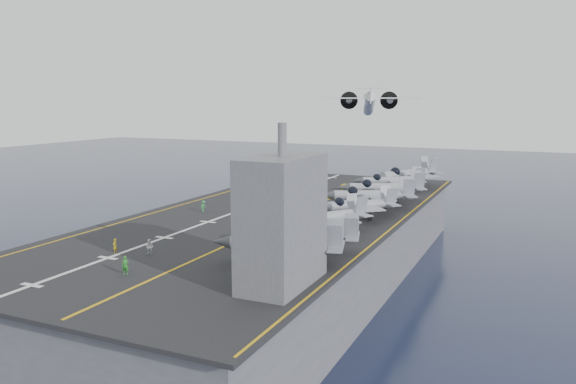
% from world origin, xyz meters
% --- Properties ---
extents(ground, '(500.00, 500.00, 0.00)m').
position_xyz_m(ground, '(0.00, 0.00, 0.00)').
color(ground, '#142135').
rests_on(ground, ground).
extents(hull, '(36.00, 90.00, 10.00)m').
position_xyz_m(hull, '(0.00, 0.00, 5.00)').
color(hull, '#56595E').
rests_on(hull, ground).
extents(flight_deck, '(38.00, 92.00, 0.40)m').
position_xyz_m(flight_deck, '(0.00, 0.00, 10.20)').
color(flight_deck, black).
rests_on(flight_deck, hull).
extents(foul_line, '(0.35, 90.00, 0.02)m').
position_xyz_m(foul_line, '(3.00, 0.00, 10.42)').
color(foul_line, gold).
rests_on(foul_line, flight_deck).
extents(landing_centerline, '(0.50, 90.00, 0.02)m').
position_xyz_m(landing_centerline, '(-6.00, 0.00, 10.42)').
color(landing_centerline, silver).
rests_on(landing_centerline, flight_deck).
extents(deck_edge_port, '(0.25, 90.00, 0.02)m').
position_xyz_m(deck_edge_port, '(-17.00, 0.00, 10.42)').
color(deck_edge_port, gold).
rests_on(deck_edge_port, flight_deck).
extents(deck_edge_stbd, '(0.25, 90.00, 0.02)m').
position_xyz_m(deck_edge_stbd, '(18.50, 0.00, 10.42)').
color(deck_edge_stbd, gold).
rests_on(deck_edge_stbd, flight_deck).
extents(island_superstructure, '(5.00, 10.00, 15.00)m').
position_xyz_m(island_superstructure, '(15.00, -30.00, 17.90)').
color(island_superstructure, '#56595E').
rests_on(island_superstructure, flight_deck).
extents(fighter_jet_1, '(15.85, 12.65, 4.82)m').
position_xyz_m(fighter_jet_1, '(12.78, -24.47, 12.81)').
color(fighter_jet_1, '#9398A1').
rests_on(fighter_jet_1, flight_deck).
extents(fighter_jet_2, '(14.59, 11.67, 4.43)m').
position_xyz_m(fighter_jet_2, '(13.14, -18.80, 12.61)').
color(fighter_jet_2, gray).
rests_on(fighter_jet_2, flight_deck).
extents(fighter_jet_3, '(15.15, 16.14, 4.67)m').
position_xyz_m(fighter_jet_3, '(11.64, -9.76, 12.73)').
color(fighter_jet_3, '#A2A9B2').
rests_on(fighter_jet_3, flight_deck).
extents(fighter_jet_4, '(15.73, 15.30, 4.58)m').
position_xyz_m(fighter_jet_4, '(12.74, 0.23, 12.69)').
color(fighter_jet_4, '#8E959C').
rests_on(fighter_jet_4, flight_deck).
extents(fighter_jet_5, '(17.57, 15.52, 5.10)m').
position_xyz_m(fighter_jet_5, '(12.72, 8.02, 12.95)').
color(fighter_jet_5, '#9FA8B0').
rests_on(fighter_jet_5, flight_deck).
extents(fighter_jet_6, '(17.55, 15.30, 5.11)m').
position_xyz_m(fighter_jet_6, '(12.57, 16.22, 12.96)').
color(fighter_jet_6, '#9EA7B0').
rests_on(fighter_jet_6, flight_deck).
extents(fighter_jet_7, '(16.05, 14.21, 4.66)m').
position_xyz_m(fighter_jet_7, '(11.16, 26.30, 12.73)').
color(fighter_jet_7, '#9FA7AE').
rests_on(fighter_jet_7, flight_deck).
extents(fighter_jet_8, '(17.72, 19.55, 5.65)m').
position_xyz_m(fighter_jet_8, '(12.50, 33.38, 13.23)').
color(fighter_jet_8, gray).
rests_on(fighter_jet_8, flight_deck).
extents(tow_cart_a, '(2.46, 1.88, 1.32)m').
position_xyz_m(tow_cart_a, '(3.97, -17.02, 11.06)').
color(tow_cart_a, '#BEA60F').
rests_on(tow_cart_a, flight_deck).
extents(tow_cart_b, '(2.13, 1.64, 1.14)m').
position_xyz_m(tow_cart_b, '(5.41, 3.97, 10.97)').
color(tow_cart_b, gold).
rests_on(tow_cart_b, flight_deck).
extents(tow_cart_c, '(2.10, 1.73, 1.08)m').
position_xyz_m(tow_cart_c, '(2.69, 24.96, 10.94)').
color(tow_cart_c, yellow).
rests_on(tow_cart_c, flight_deck).
extents(crew_1, '(0.75, 1.04, 1.63)m').
position_xyz_m(crew_1, '(-6.76, -27.97, 11.22)').
color(crew_1, yellow).
rests_on(crew_1, flight_deck).
extents(crew_3, '(0.72, 1.05, 1.73)m').
position_xyz_m(crew_3, '(-10.63, -3.98, 11.26)').
color(crew_3, '#2F8E43').
rests_on(crew_3, flight_deck).
extents(crew_4, '(0.81, 1.11, 1.73)m').
position_xyz_m(crew_4, '(-2.36, 17.58, 11.26)').
color(crew_4, silver).
rests_on(crew_4, flight_deck).
extents(crew_5, '(1.33, 1.24, 1.84)m').
position_xyz_m(crew_5, '(-7.67, 14.79, 11.32)').
color(crew_5, white).
rests_on(crew_5, flight_deck).
extents(crew_6, '(1.35, 1.15, 1.90)m').
position_xyz_m(crew_6, '(-0.28, -33.79, 11.35)').
color(crew_6, '#248225').
rests_on(crew_6, flight_deck).
extents(crew_7, '(1.14, 0.84, 1.77)m').
position_xyz_m(crew_7, '(-2.63, -27.05, 11.29)').
color(crew_7, white).
rests_on(crew_7, flight_deck).
extents(transport_plane, '(28.66, 23.75, 5.81)m').
position_xyz_m(transport_plane, '(-4.09, 61.63, 26.33)').
color(transport_plane, '#B9BBBE').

